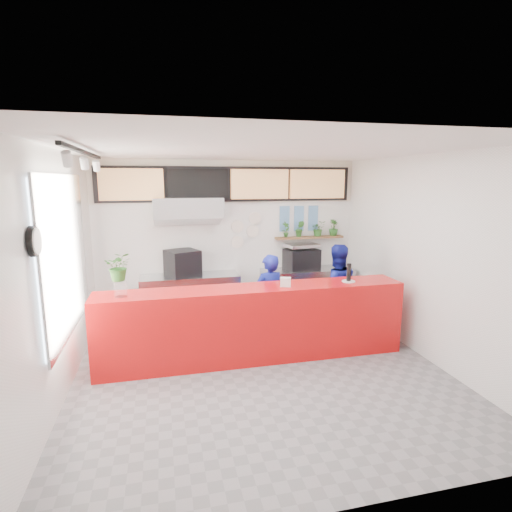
{
  "coord_description": "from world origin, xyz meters",
  "views": [
    {
      "loc": [
        -1.26,
        -5.04,
        2.62
      ],
      "look_at": [
        0.1,
        0.7,
        1.5
      ],
      "focal_mm": 28.0,
      "sensor_mm": 36.0,
      "label": 1
    }
  ],
  "objects_px": {
    "service_counter": "(254,323)",
    "panini_oven": "(182,263)",
    "staff_right": "(336,290)",
    "pepper_mill": "(349,272)",
    "espresso_machine": "(301,259)",
    "staff_center": "(269,299)"
  },
  "relations": [
    {
      "from": "service_counter",
      "to": "panini_oven",
      "type": "bearing_deg",
      "value": 117.21
    },
    {
      "from": "staff_right",
      "to": "pepper_mill",
      "type": "relative_size",
      "value": 5.88
    },
    {
      "from": "service_counter",
      "to": "pepper_mill",
      "type": "bearing_deg",
      "value": -1.03
    },
    {
      "from": "service_counter",
      "to": "staff_right",
      "type": "bearing_deg",
      "value": 21.8
    },
    {
      "from": "service_counter",
      "to": "pepper_mill",
      "type": "distance_m",
      "value": 1.63
    },
    {
      "from": "service_counter",
      "to": "staff_right",
      "type": "relative_size",
      "value": 2.86
    },
    {
      "from": "service_counter",
      "to": "espresso_machine",
      "type": "distance_m",
      "value": 2.33
    },
    {
      "from": "service_counter",
      "to": "espresso_machine",
      "type": "bearing_deg",
      "value": 52.7
    },
    {
      "from": "staff_center",
      "to": "staff_right",
      "type": "bearing_deg",
      "value": 168.66
    },
    {
      "from": "panini_oven",
      "to": "staff_center",
      "type": "relative_size",
      "value": 0.36
    },
    {
      "from": "staff_right",
      "to": "pepper_mill",
      "type": "distance_m",
      "value": 0.81
    },
    {
      "from": "service_counter",
      "to": "panini_oven",
      "type": "relative_size",
      "value": 8.53
    },
    {
      "from": "espresso_machine",
      "to": "staff_right",
      "type": "distance_m",
      "value": 1.23
    },
    {
      "from": "espresso_machine",
      "to": "staff_right",
      "type": "height_order",
      "value": "staff_right"
    },
    {
      "from": "service_counter",
      "to": "panini_oven",
      "type": "height_order",
      "value": "panini_oven"
    },
    {
      "from": "panini_oven",
      "to": "pepper_mill",
      "type": "xyz_separation_m",
      "value": [
        2.4,
        -1.83,
        0.11
      ]
    },
    {
      "from": "staff_center",
      "to": "staff_right",
      "type": "xyz_separation_m",
      "value": [
        1.2,
        0.06,
        0.06
      ]
    },
    {
      "from": "panini_oven",
      "to": "staff_center",
      "type": "bearing_deg",
      "value": -65.97
    },
    {
      "from": "espresso_machine",
      "to": "pepper_mill",
      "type": "bearing_deg",
      "value": -95.77
    },
    {
      "from": "espresso_machine",
      "to": "pepper_mill",
      "type": "relative_size",
      "value": 2.34
    },
    {
      "from": "pepper_mill",
      "to": "espresso_machine",
      "type": "bearing_deg",
      "value": 93.2
    },
    {
      "from": "panini_oven",
      "to": "staff_right",
      "type": "xyz_separation_m",
      "value": [
        2.5,
        -1.17,
        -0.35
      ]
    }
  ]
}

